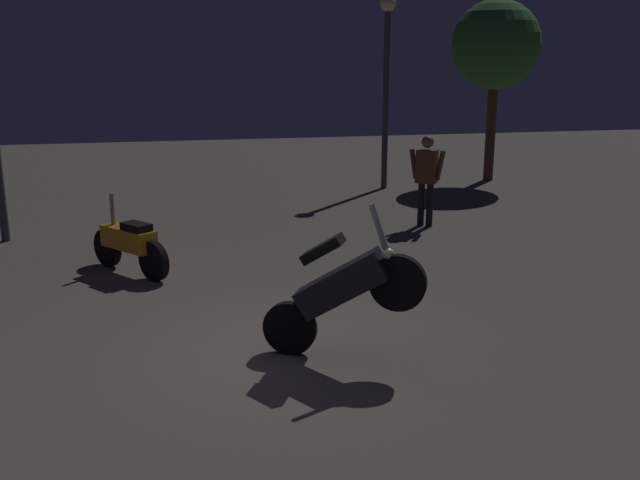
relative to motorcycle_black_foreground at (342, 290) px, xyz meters
name	(u,v)px	position (x,y,z in m)	size (l,w,h in m)	color
ground_plane	(282,351)	(-0.55, 0.34, -0.74)	(40.00, 40.00, 0.00)	#605951
motorcycle_black_foreground	(342,290)	(0.00, 0.00, 0.00)	(1.51, 0.87, 1.63)	black
motorcycle_orange_parked_left	(129,243)	(-2.18, 3.53, -0.31)	(1.08, 1.39, 1.11)	black
person_bystander_far	(427,173)	(2.95, 5.36, 0.23)	(0.59, 0.46, 1.64)	black
streetlamp_far	(386,66)	(3.42, 9.24, 2.06)	(0.36, 0.36, 4.32)	#38383D
tree_left_bg	(496,46)	(6.32, 9.75, 2.51)	(2.13, 2.13, 4.35)	#4C331E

